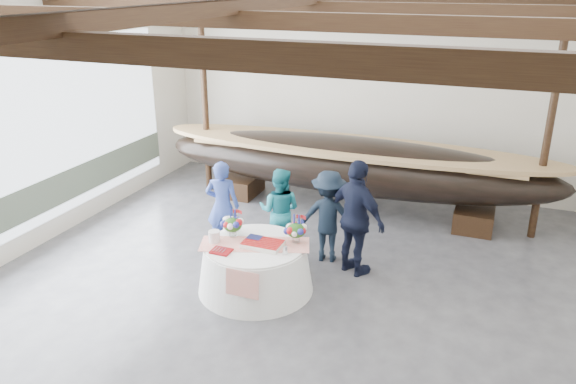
% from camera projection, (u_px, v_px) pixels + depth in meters
% --- Properties ---
extents(floor, '(10.00, 12.00, 0.01)m').
position_uv_depth(floor, '(275.00, 318.00, 8.20)').
color(floor, '#3D3D42').
rests_on(floor, ground).
extents(wall_back, '(10.00, 0.02, 4.50)m').
position_uv_depth(wall_back, '(378.00, 91.00, 12.60)').
color(wall_back, silver).
rests_on(wall_back, ground).
extents(pavilion_structure, '(9.80, 11.76, 4.50)m').
position_uv_depth(pavilion_structure, '(295.00, 30.00, 7.42)').
color(pavilion_structure, black).
rests_on(pavilion_structure, ground).
extents(open_bay, '(0.03, 7.00, 3.20)m').
position_uv_depth(open_bay, '(43.00, 145.00, 10.11)').
color(open_bay, silver).
rests_on(open_bay, ground).
extents(longboat_display, '(8.47, 1.69, 1.59)m').
position_uv_depth(longboat_display, '(351.00, 165.00, 11.64)').
color(longboat_display, black).
rests_on(longboat_display, ground).
extents(banquet_table, '(1.82, 1.82, 0.78)m').
position_uv_depth(banquet_table, '(255.00, 267.00, 8.83)').
color(banquet_table, white).
rests_on(banquet_table, ground).
extents(tabletop_items, '(1.77, 1.08, 0.40)m').
position_uv_depth(tabletop_items, '(258.00, 232.00, 8.77)').
color(tabletop_items, red).
rests_on(tabletop_items, banquet_table).
extents(guest_woman_blue, '(0.68, 0.52, 1.68)m').
position_uv_depth(guest_woman_blue, '(223.00, 206.00, 10.01)').
color(guest_woman_blue, navy).
rests_on(guest_woman_blue, ground).
extents(guest_woman_teal, '(0.83, 0.68, 1.57)m').
position_uv_depth(guest_woman_teal, '(280.00, 211.00, 9.94)').
color(guest_woman_teal, teal).
rests_on(guest_woman_teal, ground).
extents(guest_man_left, '(1.14, 0.77, 1.63)m').
position_uv_depth(guest_man_left, '(328.00, 216.00, 9.63)').
color(guest_man_left, black).
rests_on(guest_man_left, ground).
extents(guest_man_right, '(1.25, 0.98, 1.98)m').
position_uv_depth(guest_man_right, '(357.00, 218.00, 9.12)').
color(guest_man_right, black).
rests_on(guest_man_right, ground).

